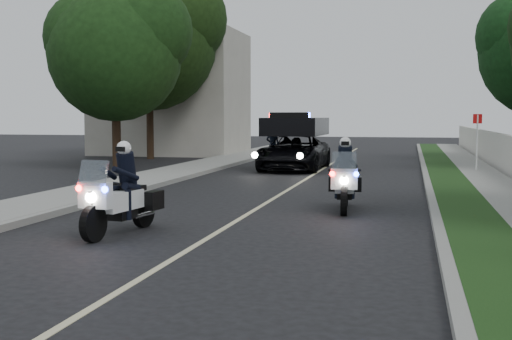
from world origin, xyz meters
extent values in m
plane|color=black|center=(0.00, 0.00, 0.00)|extent=(120.00, 120.00, 0.00)
cube|color=gray|center=(4.10, 10.00, 0.07)|extent=(0.20, 60.00, 0.15)
cube|color=#193814|center=(4.80, 10.00, 0.08)|extent=(1.20, 60.00, 0.16)
cube|color=gray|center=(6.10, 10.00, 0.08)|extent=(1.40, 60.00, 0.16)
cube|color=gray|center=(-4.10, 10.00, 0.07)|extent=(0.20, 60.00, 0.15)
cube|color=gray|center=(-5.20, 10.00, 0.08)|extent=(2.00, 60.00, 0.16)
cube|color=#A8A396|center=(-10.00, 26.00, 3.50)|extent=(8.00, 6.00, 7.00)
cube|color=#BFB78C|center=(0.00, 10.00, 0.00)|extent=(0.12, 50.00, 0.01)
imported|color=black|center=(-1.10, 16.32, 0.00)|extent=(2.50, 5.23, 2.52)
imported|color=black|center=(-2.10, 16.83, 0.00)|extent=(0.75, 1.64, 0.83)
imported|color=black|center=(-2.10, 16.83, 0.00)|extent=(0.58, 0.40, 1.57)
camera|label=1|loc=(3.55, -10.48, 2.22)|focal=46.53mm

